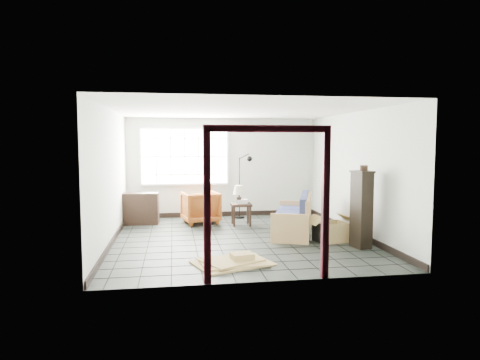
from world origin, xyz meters
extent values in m
plane|color=black|center=(0.00, 0.00, 0.00)|extent=(5.50, 5.50, 0.00)
cube|color=beige|center=(0.00, 2.75, 1.30)|extent=(5.00, 0.02, 2.60)
cube|color=beige|center=(0.00, -2.75, 1.30)|extent=(5.00, 0.02, 2.60)
cube|color=beige|center=(-2.50, 0.00, 1.30)|extent=(0.02, 5.50, 2.60)
cube|color=beige|center=(2.50, 0.00, 1.30)|extent=(0.02, 5.50, 2.60)
cube|color=white|center=(0.00, 0.00, 2.60)|extent=(5.00, 5.50, 0.02)
cube|color=black|center=(0.00, 2.73, 0.06)|extent=(4.95, 0.03, 0.12)
cube|color=black|center=(-2.48, 0.00, 0.06)|extent=(0.03, 5.45, 0.12)
cube|color=black|center=(2.48, 0.00, 0.06)|extent=(0.03, 5.45, 0.12)
cube|color=silver|center=(-1.00, 2.71, 1.60)|extent=(2.32, 0.06, 1.52)
cube|color=white|center=(-1.00, 2.67, 1.60)|extent=(2.20, 0.02, 1.40)
cube|color=#330B13|center=(-0.85, -2.70, 1.05)|extent=(0.10, 0.08, 2.10)
cube|color=#330B13|center=(0.85, -2.70, 1.05)|extent=(0.10, 0.08, 2.10)
cube|color=#330B13|center=(0.00, -2.70, 2.15)|extent=(1.80, 0.08, 0.10)
cube|color=olive|center=(1.23, 0.28, 0.17)|extent=(1.31, 1.98, 0.33)
cube|color=olive|center=(0.91, -0.61, 0.29)|extent=(0.71, 0.30, 0.59)
cube|color=olive|center=(1.54, 1.18, 0.29)|extent=(0.71, 0.30, 0.59)
cube|color=olive|center=(1.54, 0.17, 0.50)|extent=(0.68, 1.75, 0.64)
cube|color=#181E3E|center=(1.01, -0.28, 0.40)|extent=(0.82, 0.77, 0.15)
cube|color=#181E3E|center=(1.26, -0.37, 0.62)|extent=(0.32, 0.60, 0.48)
cube|color=#181E3E|center=(1.21, 0.29, 0.40)|extent=(0.82, 0.77, 0.15)
cube|color=#181E3E|center=(1.46, 0.20, 0.62)|extent=(0.32, 0.60, 0.48)
cube|color=#181E3E|center=(1.41, 0.86, 0.40)|extent=(0.82, 0.77, 0.15)
cube|color=#181E3E|center=(1.66, 0.77, 0.62)|extent=(0.32, 0.60, 0.48)
imported|color=brown|center=(-0.66, 1.82, 0.42)|extent=(0.96, 0.92, 0.85)
cube|color=black|center=(0.28, 1.41, 0.49)|extent=(0.48, 0.48, 0.06)
cube|color=black|center=(0.09, 1.22, 0.24)|extent=(0.05, 0.05, 0.47)
cube|color=black|center=(0.46, 1.21, 0.24)|extent=(0.05, 0.05, 0.47)
cube|color=black|center=(0.10, 1.60, 0.24)|extent=(0.05, 0.05, 0.47)
cube|color=black|center=(0.47, 1.59, 0.24)|extent=(0.05, 0.05, 0.47)
cylinder|color=black|center=(0.23, 1.43, 0.60)|extent=(0.13, 0.13, 0.15)
cylinder|color=black|center=(0.23, 1.43, 0.72)|extent=(0.03, 0.03, 0.11)
cone|color=beige|center=(0.23, 1.43, 0.84)|extent=(0.34, 0.34, 0.22)
cube|color=silver|center=(0.32, 1.46, 0.56)|extent=(0.27, 0.23, 0.09)
cylinder|color=black|center=(0.20, 1.48, 0.56)|extent=(0.03, 0.05, 0.05)
cylinder|color=black|center=(0.39, 2.40, 0.01)|extent=(0.31, 0.31, 0.03)
cylinder|color=black|center=(0.39, 2.40, 0.79)|extent=(0.03, 0.03, 1.55)
cylinder|color=black|center=(0.52, 2.38, 1.61)|extent=(0.26, 0.09, 0.14)
sphere|color=black|center=(0.65, 2.36, 1.54)|extent=(0.17, 0.17, 0.14)
cube|color=black|center=(-2.15, 1.91, 0.38)|extent=(1.00, 0.44, 0.76)
cube|color=black|center=(-2.15, 1.91, 0.39)|extent=(0.93, 0.38, 0.03)
cube|color=black|center=(2.15, -1.09, 0.71)|extent=(0.33, 0.40, 1.42)
cube|color=black|center=(2.15, -1.09, 1.42)|extent=(0.38, 0.44, 0.04)
cylinder|color=black|center=(2.15, -1.15, 1.49)|extent=(0.17, 0.17, 0.11)
cube|color=#977C49|center=(1.77, -0.53, 0.01)|extent=(0.63, 0.54, 0.02)
cube|color=black|center=(1.50, -0.57, 0.19)|extent=(0.09, 0.45, 0.38)
cube|color=#977C49|center=(2.05, -0.48, 0.19)|extent=(0.09, 0.45, 0.38)
cube|color=#977C49|center=(1.81, -0.75, 0.19)|extent=(0.56, 0.11, 0.38)
cube|color=#977C49|center=(1.74, -0.30, 0.19)|extent=(0.56, 0.11, 0.38)
cube|color=#977C49|center=(1.42, -0.58, 0.45)|extent=(0.28, 0.48, 0.16)
cube|color=#977C49|center=(2.13, -0.47, 0.45)|extent=(0.28, 0.48, 0.16)
cube|color=#977C49|center=(-0.37, -1.81, 0.01)|extent=(1.40, 1.18, 0.02)
cube|color=#977C49|center=(-0.37, -1.81, 0.04)|extent=(1.14, 0.91, 0.02)
cube|color=#977C49|center=(-0.37, -1.81, 0.06)|extent=(1.09, 0.99, 0.02)
cube|color=#977C49|center=(-0.22, -1.81, 0.12)|extent=(0.39, 0.33, 0.10)
camera|label=1|loc=(-1.31, -8.51, 1.96)|focal=32.00mm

